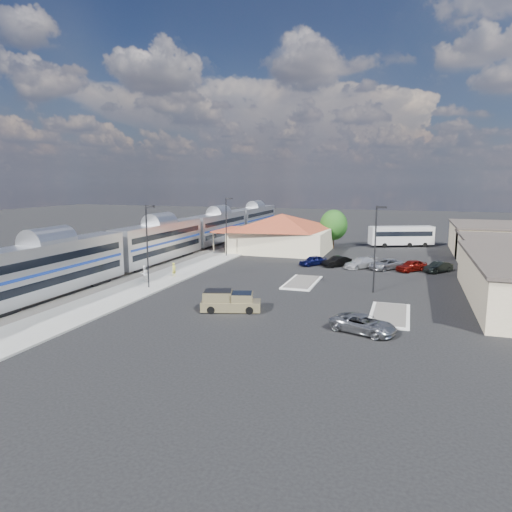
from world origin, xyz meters
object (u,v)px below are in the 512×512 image
(suv, at_px, (363,324))
(coach_bus, at_px, (401,235))
(station_depot, at_px, (281,232))
(pickup_truck, at_px, (231,302))

(suv, height_order, coach_bus, coach_bus)
(suv, bearing_deg, station_depot, 44.26)
(station_depot, relative_size, suv, 3.63)
(suv, bearing_deg, pickup_truck, 99.19)
(pickup_truck, xyz_separation_m, suv, (11.74, -2.24, -0.16))
(station_depot, distance_m, suv, 41.00)
(pickup_truck, distance_m, suv, 11.95)
(station_depot, xyz_separation_m, suv, (16.82, -37.31, -2.43))
(suv, distance_m, coach_bus, 49.36)
(station_depot, relative_size, coach_bus, 1.64)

